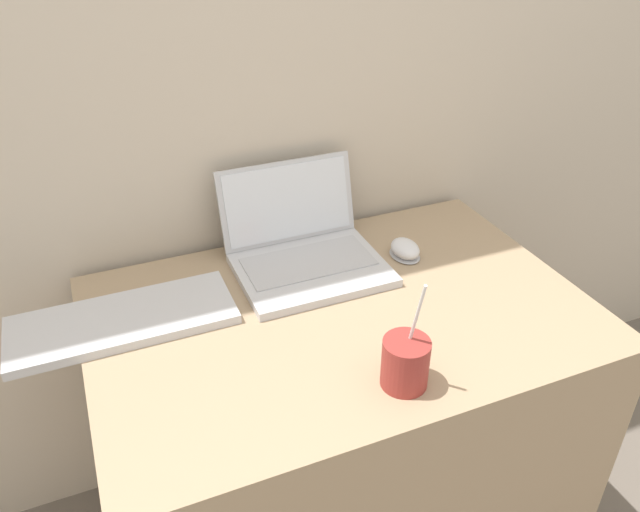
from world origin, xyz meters
TOP-DOWN VIEW (x-y plane):
  - wall_back at (0.00, 0.73)m, footprint 7.00×0.04m
  - desk at (0.00, 0.35)m, footprint 1.04×0.69m
  - laptop at (-0.01, 0.55)m, footprint 0.33×0.31m
  - drink_cup at (0.01, 0.10)m, footprint 0.09×0.09m
  - computer_mouse at (0.23, 0.49)m, footprint 0.07×0.09m
  - external_keyboard at (-0.43, 0.47)m, footprint 0.45×0.18m

SIDE VIEW (x-z plane):
  - desk at x=0.00m, z-range 0.00..0.72m
  - external_keyboard at x=-0.43m, z-range 0.72..0.74m
  - computer_mouse at x=0.23m, z-range 0.72..0.76m
  - laptop at x=-0.01m, z-range 0.66..0.87m
  - drink_cup at x=0.01m, z-range 0.66..0.88m
  - wall_back at x=0.00m, z-range 0.00..2.50m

